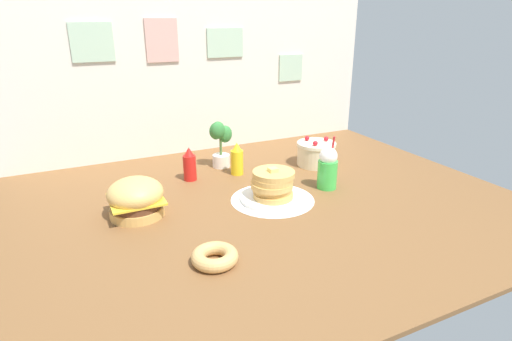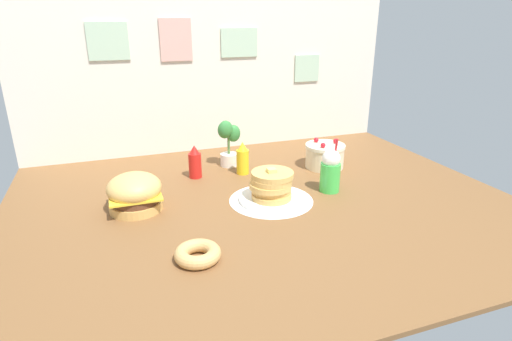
{
  "view_description": "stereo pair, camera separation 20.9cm",
  "coord_description": "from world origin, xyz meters",
  "px_view_note": "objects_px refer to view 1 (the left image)",
  "views": [
    {
      "loc": [
        -0.86,
        -1.66,
        0.87
      ],
      "look_at": [
        -0.01,
        0.1,
        0.13
      ],
      "focal_mm": 29.05,
      "sensor_mm": 36.0,
      "label": 1
    },
    {
      "loc": [
        -0.67,
        -1.74,
        0.87
      ],
      "look_at": [
        -0.01,
        0.1,
        0.13
      ],
      "focal_mm": 29.05,
      "sensor_mm": 36.0,
      "label": 2
    }
  ],
  "objects_px": {
    "cream_soda_cup": "(328,168)",
    "layer_cake": "(316,153)",
    "donut_pink_glaze": "(215,256)",
    "pancake_stack": "(273,187)",
    "ketchup_bottle": "(190,165)",
    "potted_plant": "(220,142)",
    "burger": "(136,198)",
    "mustard_bottle": "(237,160)"
  },
  "relations": [
    {
      "from": "burger",
      "to": "cream_soda_cup",
      "type": "distance_m",
      "value": 0.98
    },
    {
      "from": "ketchup_bottle",
      "to": "burger",
      "type": "bearing_deg",
      "value": -137.83
    },
    {
      "from": "burger",
      "to": "mustard_bottle",
      "type": "relative_size",
      "value": 1.33
    },
    {
      "from": "mustard_bottle",
      "to": "cream_soda_cup",
      "type": "xyz_separation_m",
      "value": [
        0.35,
        -0.4,
        0.02
      ]
    },
    {
      "from": "burger",
      "to": "potted_plant",
      "type": "xyz_separation_m",
      "value": [
        0.59,
        0.45,
        0.07
      ]
    },
    {
      "from": "burger",
      "to": "cream_soda_cup",
      "type": "relative_size",
      "value": 0.88
    },
    {
      "from": "layer_cake",
      "to": "burger",
      "type": "bearing_deg",
      "value": -168.75
    },
    {
      "from": "ketchup_bottle",
      "to": "mustard_bottle",
      "type": "xyz_separation_m",
      "value": [
        0.27,
        -0.03,
        0.0
      ]
    },
    {
      "from": "ketchup_bottle",
      "to": "cream_soda_cup",
      "type": "height_order",
      "value": "cream_soda_cup"
    },
    {
      "from": "pancake_stack",
      "to": "potted_plant",
      "type": "bearing_deg",
      "value": 95.45
    },
    {
      "from": "ketchup_bottle",
      "to": "donut_pink_glaze",
      "type": "height_order",
      "value": "ketchup_bottle"
    },
    {
      "from": "pancake_stack",
      "to": "mustard_bottle",
      "type": "relative_size",
      "value": 1.7
    },
    {
      "from": "pancake_stack",
      "to": "ketchup_bottle",
      "type": "height_order",
      "value": "ketchup_bottle"
    },
    {
      "from": "pancake_stack",
      "to": "cream_soda_cup",
      "type": "distance_m",
      "value": 0.34
    },
    {
      "from": "pancake_stack",
      "to": "mustard_bottle",
      "type": "height_order",
      "value": "mustard_bottle"
    },
    {
      "from": "mustard_bottle",
      "to": "burger",
      "type": "bearing_deg",
      "value": -155.31
    },
    {
      "from": "pancake_stack",
      "to": "layer_cake",
      "type": "distance_m",
      "value": 0.6
    },
    {
      "from": "layer_cake",
      "to": "cream_soda_cup",
      "type": "bearing_deg",
      "value": -114.27
    },
    {
      "from": "layer_cake",
      "to": "donut_pink_glaze",
      "type": "xyz_separation_m",
      "value": [
        -0.95,
        -0.75,
        -0.04
      ]
    },
    {
      "from": "burger",
      "to": "cream_soda_cup",
      "type": "height_order",
      "value": "cream_soda_cup"
    },
    {
      "from": "burger",
      "to": "potted_plant",
      "type": "bearing_deg",
      "value": 37.38
    },
    {
      "from": "pancake_stack",
      "to": "donut_pink_glaze",
      "type": "height_order",
      "value": "pancake_stack"
    },
    {
      "from": "cream_soda_cup",
      "to": "donut_pink_glaze",
      "type": "distance_m",
      "value": 0.9
    },
    {
      "from": "ketchup_bottle",
      "to": "potted_plant",
      "type": "relative_size",
      "value": 0.66
    },
    {
      "from": "pancake_stack",
      "to": "cream_soda_cup",
      "type": "xyz_separation_m",
      "value": [
        0.33,
        0.01,
        0.04
      ]
    },
    {
      "from": "cream_soda_cup",
      "to": "layer_cake",
      "type": "bearing_deg",
      "value": 65.73
    },
    {
      "from": "pancake_stack",
      "to": "layer_cake",
      "type": "bearing_deg",
      "value": 35.48
    },
    {
      "from": "potted_plant",
      "to": "layer_cake",
      "type": "bearing_deg",
      "value": -22.67
    },
    {
      "from": "pancake_stack",
      "to": "potted_plant",
      "type": "xyz_separation_m",
      "value": [
        -0.05,
        0.57,
        0.08
      ]
    },
    {
      "from": "layer_cake",
      "to": "pancake_stack",
      "type": "bearing_deg",
      "value": -144.52
    },
    {
      "from": "ketchup_bottle",
      "to": "potted_plant",
      "type": "height_order",
      "value": "potted_plant"
    },
    {
      "from": "burger",
      "to": "donut_pink_glaze",
      "type": "relative_size",
      "value": 1.43
    },
    {
      "from": "layer_cake",
      "to": "ketchup_bottle",
      "type": "height_order",
      "value": "ketchup_bottle"
    },
    {
      "from": "donut_pink_glaze",
      "to": "potted_plant",
      "type": "xyz_separation_m",
      "value": [
        0.41,
        0.98,
        0.13
      ]
    },
    {
      "from": "ketchup_bottle",
      "to": "potted_plant",
      "type": "bearing_deg",
      "value": 28.84
    },
    {
      "from": "burger",
      "to": "cream_soda_cup",
      "type": "xyz_separation_m",
      "value": [
        0.98,
        -0.11,
        0.03
      ]
    },
    {
      "from": "mustard_bottle",
      "to": "ketchup_bottle",
      "type": "bearing_deg",
      "value": 173.28
    },
    {
      "from": "pancake_stack",
      "to": "layer_cake",
      "type": "height_order",
      "value": "layer_cake"
    },
    {
      "from": "cream_soda_cup",
      "to": "potted_plant",
      "type": "relative_size",
      "value": 0.98
    },
    {
      "from": "pancake_stack",
      "to": "donut_pink_glaze",
      "type": "xyz_separation_m",
      "value": [
        -0.46,
        -0.41,
        -0.04
      ]
    },
    {
      "from": "layer_cake",
      "to": "cream_soda_cup",
      "type": "relative_size",
      "value": 0.83
    },
    {
      "from": "pancake_stack",
      "to": "potted_plant",
      "type": "distance_m",
      "value": 0.58
    }
  ]
}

